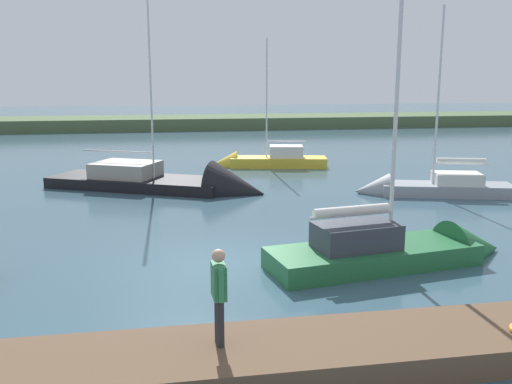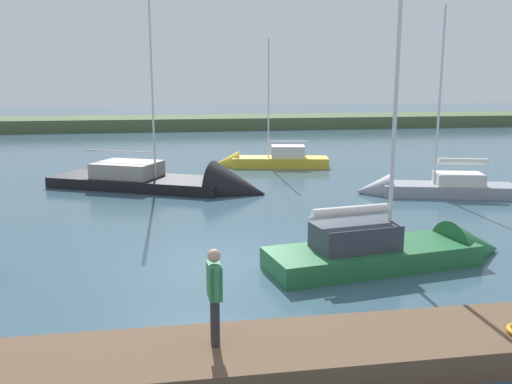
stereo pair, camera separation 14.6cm
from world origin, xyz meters
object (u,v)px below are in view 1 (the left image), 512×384
(sailboat_near_dock, at_px, (179,187))
(sailboat_far_left, at_px, (264,164))
(sailboat_inner_slip, at_px, (424,190))
(sailboat_mid_channel, at_px, (406,255))
(person_on_dock, at_px, (219,290))

(sailboat_near_dock, bearing_deg, sailboat_far_left, 76.45)
(sailboat_far_left, bearing_deg, sailboat_inner_slip, 132.02)
(sailboat_mid_channel, distance_m, person_on_dock, 7.84)
(sailboat_inner_slip, relative_size, person_on_dock, 5.16)
(sailboat_inner_slip, xyz_separation_m, sailboat_far_left, (5.60, -9.27, -0.02))
(sailboat_far_left, distance_m, person_on_dock, 23.57)
(sailboat_near_dock, height_order, sailboat_inner_slip, sailboat_near_dock)
(sailboat_mid_channel, height_order, sailboat_far_left, sailboat_mid_channel)
(sailboat_mid_channel, distance_m, sailboat_far_left, 17.91)
(sailboat_near_dock, relative_size, person_on_dock, 6.36)
(sailboat_mid_channel, height_order, sailboat_inner_slip, sailboat_mid_channel)
(sailboat_far_left, relative_size, person_on_dock, 4.74)
(sailboat_near_dock, xyz_separation_m, sailboat_mid_channel, (-5.97, 11.57, 0.05))
(sailboat_mid_channel, bearing_deg, sailboat_inner_slip, 51.12)
(sailboat_inner_slip, relative_size, sailboat_far_left, 1.09)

